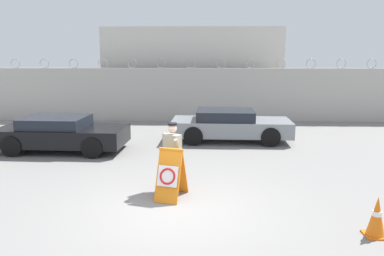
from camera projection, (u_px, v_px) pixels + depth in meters
ground_plane at (176, 210)px, 8.05m from camera, size 90.00×90.00×0.00m
perimeter_wall at (191, 95)px, 18.74m from camera, size 36.00×0.30×3.09m
building_block at (193, 71)px, 22.45m from camera, size 9.59×5.92×4.72m
barricade_sign at (171, 174)px, 8.61m from camera, size 0.77×0.99×1.18m
security_guard at (173, 153)px, 9.08m from camera, size 0.54×0.59×1.68m
traffic_cone_near at (377, 217)px, 6.82m from camera, size 0.39×0.39×0.76m
parked_car_front_coupe at (61, 133)px, 12.92m from camera, size 4.41×2.13×1.19m
parked_car_rear_sedan at (230, 125)px, 14.43m from camera, size 4.59×2.08×1.20m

